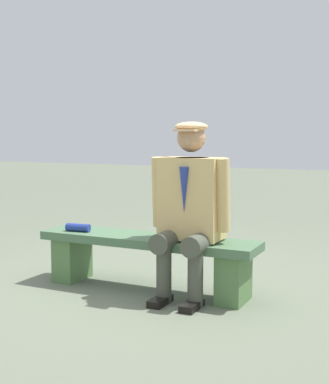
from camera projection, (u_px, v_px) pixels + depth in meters
ground_plane at (147, 290)px, 4.21m from camera, size 30.00×30.00×0.00m
bench at (147, 254)px, 4.18m from camera, size 1.76×0.39×0.43m
seated_man at (190, 204)px, 3.93m from camera, size 0.62×0.54×1.30m
rolled_magazine at (78, 228)px, 4.35m from camera, size 0.21×0.09×0.06m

